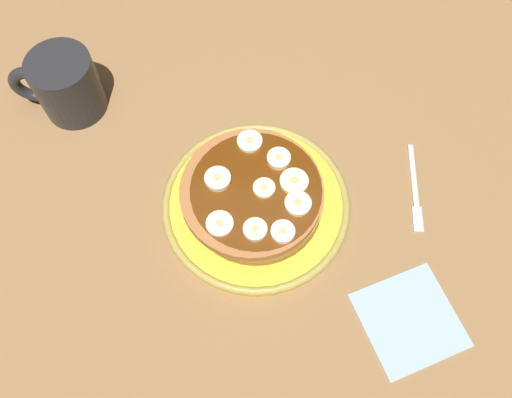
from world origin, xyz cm
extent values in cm
cube|color=olive|center=(0.00, 0.00, -1.50)|extent=(140.00, 140.00, 3.00)
cylinder|color=yellow|center=(0.00, 0.00, 0.78)|extent=(23.97, 23.97, 1.57)
torus|color=#A49342|center=(0.00, 0.00, 1.33)|extent=(24.35, 24.35, 1.10)
cylinder|color=#99642A|center=(-0.11, -0.01, 2.20)|extent=(17.08, 17.08, 1.27)
cylinder|color=#B28838|center=(0.40, -0.46, 3.47)|extent=(17.03, 17.03, 1.27)
cylinder|color=#A86636|center=(0.55, 0.05, 4.74)|extent=(17.76, 17.76, 1.27)
cylinder|color=#592B0A|center=(0.00, 0.00, 5.45)|extent=(16.19, 16.19, 0.16)
cylinder|color=#ECEDB4|center=(-0.98, -0.23, 5.70)|extent=(2.74, 2.74, 0.65)
cylinder|color=tan|center=(-0.98, -0.23, 6.06)|extent=(0.77, 0.77, 0.08)
cylinder|color=#F2F3B5|center=(-4.63, -0.94, 5.76)|extent=(3.54, 3.54, 0.77)
cylinder|color=tan|center=(-4.63, -0.94, 6.19)|extent=(0.99, 0.99, 0.08)
cylinder|color=#F5F0C4|center=(4.18, 4.79, 5.69)|extent=(3.28, 3.28, 0.63)
cylinder|color=tan|center=(4.18, 4.79, 6.05)|extent=(0.92, 0.92, 0.08)
cylinder|color=#FBE9BB|center=(4.70, -1.10, 5.84)|extent=(3.26, 3.26, 0.92)
cylinder|color=tan|center=(4.70, -1.10, 6.34)|extent=(0.91, 0.91, 0.08)
cylinder|color=#FDF2BB|center=(-2.76, -4.09, 5.84)|extent=(2.98, 2.98, 0.93)
cylinder|color=tan|center=(-2.76, -4.09, 6.34)|extent=(0.84, 0.84, 0.08)
cylinder|color=#FDF2BD|center=(0.92, -6.61, 5.72)|extent=(3.23, 3.23, 0.69)
cylinder|color=tan|center=(0.92, -6.61, 6.11)|extent=(0.90, 0.90, 0.08)
cylinder|color=beige|center=(-0.01, 5.51, 5.80)|extent=(2.89, 2.89, 0.85)
cylinder|color=tan|center=(-0.01, 5.51, 6.26)|extent=(0.81, 0.81, 0.08)
cylinder|color=#F8F3BD|center=(-5.05, 2.05, 5.77)|extent=(3.24, 3.24, 0.78)
cylinder|color=tan|center=(-5.05, 2.05, 6.20)|extent=(0.91, 0.91, 0.08)
cylinder|color=beige|center=(-3.23, 5.73, 5.81)|extent=(2.89, 2.89, 0.87)
cylinder|color=tan|center=(-3.23, 5.73, 6.28)|extent=(0.81, 0.81, 0.08)
cylinder|color=#262628|center=(26.14, -15.94, 4.57)|extent=(8.81, 8.81, 9.14)
cylinder|color=black|center=(26.14, -15.94, 8.22)|extent=(7.49, 7.49, 0.55)
torus|color=#262628|center=(30.77, -15.94, 4.57)|extent=(6.70, 1.59, 6.70)
cube|color=#99B2BF|center=(-18.54, 14.38, 0.15)|extent=(14.41, 14.41, 0.30)
cube|color=silver|center=(-21.16, -5.20, 0.25)|extent=(0.93, 9.51, 0.50)
cube|color=silver|center=(-21.00, 1.30, 0.25)|extent=(1.35, 3.53, 0.50)
camera|label=1|loc=(-0.53, 29.03, 62.73)|focal=36.99mm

